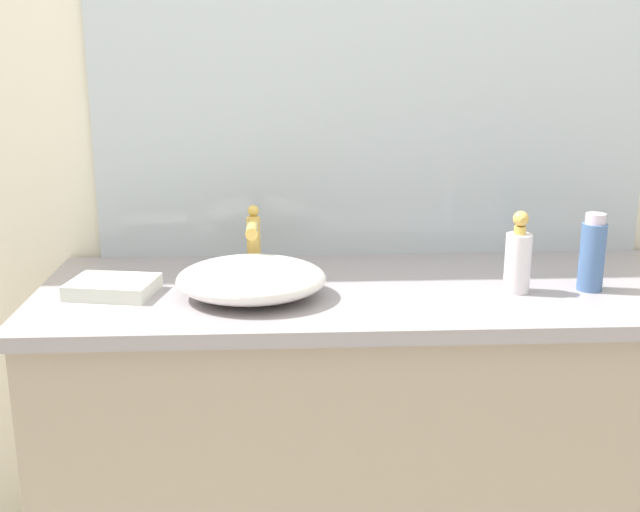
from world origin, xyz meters
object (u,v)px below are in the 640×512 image
Objects in this scene: sink_basin at (251,279)px; folded_hand_towel at (113,287)px; soap_dispenser at (518,258)px; lotion_bottle at (592,254)px.

sink_basin is 0.31m from folded_hand_towel.
folded_hand_towel is at bearing 178.27° from soap_dispenser.
lotion_bottle is at bearing -1.16° from folded_hand_towel.
folded_hand_towel is at bearing 178.84° from lotion_bottle.
sink_basin is 1.80× the size of folded_hand_towel.
lotion_bottle is at bearing 1.91° from soap_dispenser.
sink_basin is 1.86× the size of lotion_bottle.
lotion_bottle is at bearing 1.17° from sink_basin.
sink_basin is 1.77× the size of soap_dispenser.
folded_hand_towel is (-0.91, 0.03, -0.06)m from soap_dispenser.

